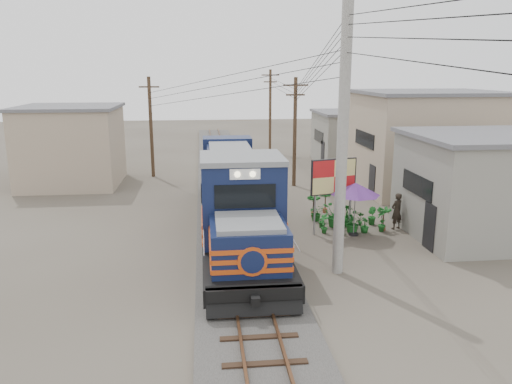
{
  "coord_description": "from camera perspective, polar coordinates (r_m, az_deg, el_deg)",
  "views": [
    {
      "loc": [
        -1.43,
        -17.64,
        7.4
      ],
      "look_at": [
        0.85,
        3.54,
        2.2
      ],
      "focal_mm": 35.0,
      "sensor_mm": 36.0,
      "label": 1
    }
  ],
  "objects": [
    {
      "name": "shophouse_left",
      "position": [
        35.04,
        -20.34,
        5.01
      ],
      "size": [
        6.3,
        6.3,
        5.2
      ],
      "color": "tan",
      "rests_on": "ground"
    },
    {
      "name": "shophouse_back",
      "position": [
        41.88,
        11.22,
        6.2
      ],
      "size": [
        6.3,
        6.3,
        4.2
      ],
      "color": "gray",
      "rests_on": "ground"
    },
    {
      "name": "shophouse_front",
      "position": [
        24.87,
        25.33,
        0.69
      ],
      "size": [
        7.35,
        6.3,
        4.7
      ],
      "color": "gray",
      "rests_on": "ground"
    },
    {
      "name": "wooden_pole_mid",
      "position": [
        32.4,
        4.46,
        7.08
      ],
      "size": [
        1.6,
        0.24,
        7.0
      ],
      "color": "#4C3826",
      "rests_on": "ground"
    },
    {
      "name": "locomotive",
      "position": [
        22.81,
        -2.37,
        -0.47
      ],
      "size": [
        3.11,
        16.95,
        4.2
      ],
      "color": "black",
      "rests_on": "ground"
    },
    {
      "name": "ground",
      "position": [
        19.18,
        -1.42,
        -8.98
      ],
      "size": [
        120.0,
        120.0,
        0.0
      ],
      "primitive_type": "plane",
      "color": "#473F35",
      "rests_on": "ground"
    },
    {
      "name": "track",
      "position": [
        28.58,
        -3.1,
        -0.77
      ],
      "size": [
        1.15,
        70.0,
        0.12
      ],
      "color": "#51331E",
      "rests_on": "ground"
    },
    {
      "name": "market_umbrella",
      "position": [
        22.98,
        11.31,
        0.31
      ],
      "size": [
        2.57,
        2.57,
        2.48
      ],
      "rotation": [
        0.0,
        0.0,
        -0.16
      ],
      "color": "black",
      "rests_on": "ground"
    },
    {
      "name": "vendor",
      "position": [
        24.69,
        15.78,
        -2.12
      ],
      "size": [
        0.76,
        0.66,
        1.76
      ],
      "primitive_type": "imported",
      "rotation": [
        0.0,
        0.0,
        3.58
      ],
      "color": "black",
      "rests_on": "ground"
    },
    {
      "name": "wooden_pole_left",
      "position": [
        36.01,
        -11.92,
        7.5
      ],
      "size": [
        1.6,
        0.24,
        7.0
      ],
      "color": "#4C3826",
      "rests_on": "ground"
    },
    {
      "name": "billboard",
      "position": [
        23.11,
        8.87,
        1.53
      ],
      "size": [
        2.23,
        0.67,
        3.5
      ],
      "rotation": [
        0.0,
        0.0,
        0.25
      ],
      "color": "#99999E",
      "rests_on": "ground"
    },
    {
      "name": "shophouse_mid",
      "position": [
        33.03,
        18.93,
        5.52
      ],
      "size": [
        8.4,
        7.35,
        6.2
      ],
      "color": "tan",
      "rests_on": "ground"
    },
    {
      "name": "plant_nursery",
      "position": [
        24.38,
        9.93,
        -2.95
      ],
      "size": [
        3.39,
        3.02,
        1.11
      ],
      "color": "#1B5F20",
      "rests_on": "ground"
    },
    {
      "name": "power_lines",
      "position": [
        26.16,
        -3.44,
        14.06
      ],
      "size": [
        9.65,
        19.0,
        3.3
      ],
      "color": "black",
      "rests_on": "ground"
    },
    {
      "name": "ballast",
      "position": [
        28.63,
        -3.09,
        -1.12
      ],
      "size": [
        3.6,
        70.0,
        0.16
      ],
      "primitive_type": "cube",
      "color": "#595651",
      "rests_on": "ground"
    },
    {
      "name": "utility_pole_main",
      "position": [
        17.99,
        9.86,
        5.85
      ],
      "size": [
        0.4,
        0.4,
        10.0
      ],
      "color": "#9E9B93",
      "rests_on": "ground"
    },
    {
      "name": "wooden_pole_far",
      "position": [
        46.19,
        1.63,
        9.41
      ],
      "size": [
        1.6,
        0.24,
        7.5
      ],
      "color": "#4C3826",
      "rests_on": "ground"
    }
  ]
}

